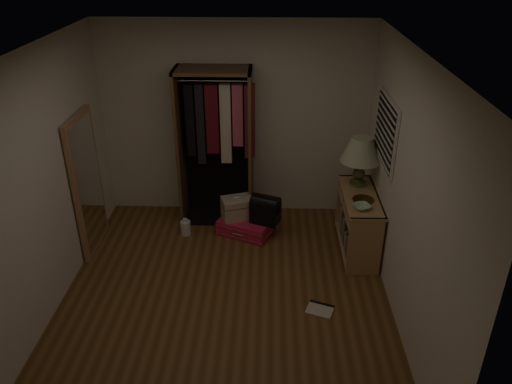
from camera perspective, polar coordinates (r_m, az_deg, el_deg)
ground at (r=5.49m, az=-3.51°, el=-12.02°), size 4.00×4.00×0.00m
room_walls at (r=4.72m, az=-3.07°, el=2.51°), size 3.52×4.02×2.60m
console_bookshelf at (r=6.19m, az=11.57°, el=-3.11°), size 0.42×1.12×0.75m
open_wardrobe at (r=6.45m, az=-4.48°, el=6.63°), size 0.99×0.50×2.05m
floor_mirror at (r=6.23m, az=-18.72°, el=0.88°), size 0.06×0.80×1.70m
pink_suitcase at (r=6.51m, az=-1.11°, el=-3.87°), size 0.81×0.71×0.20m
train_case at (r=6.44m, az=-2.10°, el=-1.79°), size 0.47×0.39×0.29m
black_bag at (r=6.30m, az=1.08°, el=-1.89°), size 0.41×0.34×0.38m
table_lamp at (r=6.07m, az=11.93°, el=4.64°), size 0.57×0.57×0.61m
brass_tray at (r=5.88m, az=12.15°, el=-0.87°), size 0.31×0.31×0.01m
ceramic_bowl at (r=5.69m, az=11.98°, el=-1.67°), size 0.25×0.25×0.05m
white_jug at (r=6.54m, az=-8.05°, el=-4.05°), size 0.17×0.17×0.23m
floor_book at (r=5.37m, az=7.35°, el=-13.12°), size 0.32×0.29×0.02m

